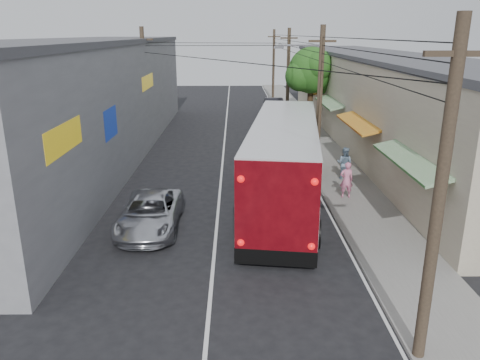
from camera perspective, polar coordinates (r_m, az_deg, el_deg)
The scene contains 13 objects.
ground at distance 13.82m, azimuth -3.82°, elevation -15.88°, with size 120.00×120.00×0.00m, color black.
sidewalk at distance 32.91m, azimuth 9.43°, elevation 4.02°, with size 3.00×80.00×0.12m, color slate.
building_right at distance 35.33m, azimuth 16.42°, elevation 9.57°, with size 7.09×40.00×6.25m.
building_left at distance 31.18m, azimuth -18.17°, elevation 9.38°, with size 7.20×36.00×7.25m.
utility_poles at distance 32.12m, azimuth 3.65°, elevation 11.26°, with size 11.80×45.28×8.00m.
street_tree at distance 38.14m, azimuth 8.79°, elevation 12.90°, with size 4.40×4.00×6.60m.
coach_bus at distance 21.49m, azimuth 5.41°, elevation 2.30°, with size 4.56×13.59×3.85m.
jeepney at distance 19.14m, azimuth -10.91°, elevation -3.98°, with size 2.29×4.96×1.38m, color silver.
parked_suv at distance 30.45m, azimuth 5.11°, elevation 4.51°, with size 2.21×5.43×1.58m, color #A5A5AD.
parked_car_mid at distance 38.33m, azimuth 5.15°, elevation 7.20°, with size 1.87×4.64×1.58m, color black.
parked_car_far at distance 45.90m, azimuth 4.20°, elevation 8.91°, with size 1.66×4.76×1.57m, color black.
pedestrian_near at distance 22.58m, azimuth 12.85°, elevation 0.02°, with size 0.63×0.41×1.73m, color pink.
pedestrian_far at distance 25.46m, azimuth 12.62°, elevation 2.02°, with size 0.84×0.65×1.73m, color #7C99B5.
Camera 1 is at (0.75, -11.52, 7.59)m, focal length 35.00 mm.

